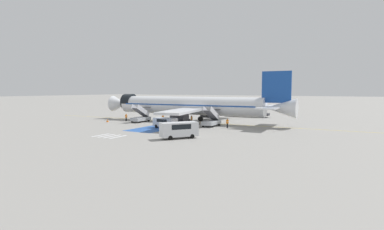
{
  "coord_description": "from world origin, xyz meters",
  "views": [
    {
      "loc": [
        31.14,
        -57.11,
        7.04
      ],
      "look_at": [
        1.28,
        -3.71,
        1.87
      ],
      "focal_mm": 28.0,
      "sensor_mm": 36.0,
      "label": 1
    }
  ],
  "objects_px": {
    "baggage_cart": "(179,123)",
    "ground_crew_3": "(227,123)",
    "traffic_cone_1": "(107,121)",
    "ground_crew_0": "(163,118)",
    "ground_crew_2": "(126,117)",
    "boarding_stairs_aft": "(211,121)",
    "traffic_cone_0": "(188,127)",
    "airliner": "(190,106)",
    "service_van_1": "(179,129)",
    "ground_crew_1": "(192,119)",
    "service_van_0": "(165,122)",
    "fuel_tanker": "(249,111)",
    "boarding_stairs_forward": "(141,118)"
  },
  "relations": [
    {
      "from": "baggage_cart",
      "to": "ground_crew_3",
      "type": "distance_m",
      "value": 10.97
    },
    {
      "from": "ground_crew_3",
      "to": "traffic_cone_1",
      "type": "xyz_separation_m",
      "value": [
        -26.93,
        -3.17,
        -0.7
      ]
    },
    {
      "from": "ground_crew_3",
      "to": "traffic_cone_1",
      "type": "height_order",
      "value": "ground_crew_3"
    },
    {
      "from": "ground_crew_0",
      "to": "ground_crew_2",
      "type": "relative_size",
      "value": 1.03
    },
    {
      "from": "ground_crew_2",
      "to": "traffic_cone_1",
      "type": "relative_size",
      "value": 2.69
    },
    {
      "from": "boarding_stairs_aft",
      "to": "ground_crew_2",
      "type": "height_order",
      "value": "boarding_stairs_aft"
    },
    {
      "from": "traffic_cone_1",
      "to": "traffic_cone_0",
      "type": "bearing_deg",
      "value": -3.55
    },
    {
      "from": "airliner",
      "to": "boarding_stairs_aft",
      "type": "xyz_separation_m",
      "value": [
        7.1,
        -4.25,
        -2.58
      ]
    },
    {
      "from": "airliner",
      "to": "ground_crew_0",
      "type": "relative_size",
      "value": 24.61
    },
    {
      "from": "boarding_stairs_aft",
      "to": "baggage_cart",
      "type": "distance_m",
      "value": 7.24
    },
    {
      "from": "service_van_1",
      "to": "ground_crew_1",
      "type": "xyz_separation_m",
      "value": [
        -7.12,
        16.42,
        -0.34
      ]
    },
    {
      "from": "service_van_1",
      "to": "ground_crew_3",
      "type": "height_order",
      "value": "service_van_1"
    },
    {
      "from": "boarding_stairs_aft",
      "to": "ground_crew_3",
      "type": "height_order",
      "value": "boarding_stairs_aft"
    },
    {
      "from": "airliner",
      "to": "ground_crew_0",
      "type": "distance_m",
      "value": 6.45
    },
    {
      "from": "baggage_cart",
      "to": "ground_crew_1",
      "type": "distance_m",
      "value": 2.72
    },
    {
      "from": "service_van_0",
      "to": "baggage_cart",
      "type": "relative_size",
      "value": 1.77
    },
    {
      "from": "airliner",
      "to": "ground_crew_2",
      "type": "distance_m",
      "value": 14.78
    },
    {
      "from": "fuel_tanker",
      "to": "traffic_cone_0",
      "type": "height_order",
      "value": "fuel_tanker"
    },
    {
      "from": "ground_crew_0",
      "to": "ground_crew_2",
      "type": "distance_m",
      "value": 9.23
    },
    {
      "from": "boarding_stairs_forward",
      "to": "ground_crew_2",
      "type": "xyz_separation_m",
      "value": [
        -3.91,
        -0.31,
        0.01
      ]
    },
    {
      "from": "fuel_tanker",
      "to": "ground_crew_0",
      "type": "distance_m",
      "value": 25.47
    },
    {
      "from": "service_van_0",
      "to": "traffic_cone_0",
      "type": "distance_m",
      "value": 4.46
    },
    {
      "from": "fuel_tanker",
      "to": "traffic_cone_1",
      "type": "relative_size",
      "value": 16.28
    },
    {
      "from": "baggage_cart",
      "to": "ground_crew_3",
      "type": "relative_size",
      "value": 1.55
    },
    {
      "from": "boarding_stairs_forward",
      "to": "ground_crew_1",
      "type": "xyz_separation_m",
      "value": [
        11.82,
        1.66,
        0.07
      ]
    },
    {
      "from": "fuel_tanker",
      "to": "ground_crew_1",
      "type": "relative_size",
      "value": 5.71
    },
    {
      "from": "service_van_0",
      "to": "ground_crew_1",
      "type": "height_order",
      "value": "service_van_0"
    },
    {
      "from": "boarding_stairs_aft",
      "to": "ground_crew_0",
      "type": "relative_size",
      "value": 2.97
    },
    {
      "from": "service_van_0",
      "to": "ground_crew_2",
      "type": "relative_size",
      "value": 2.81
    },
    {
      "from": "baggage_cart",
      "to": "ground_crew_3",
      "type": "bearing_deg",
      "value": -87.77
    },
    {
      "from": "boarding_stairs_forward",
      "to": "boarding_stairs_aft",
      "type": "xyz_separation_m",
      "value": [
        16.8,
        0.57,
        0.0
      ]
    },
    {
      "from": "service_van_1",
      "to": "traffic_cone_0",
      "type": "distance_m",
      "value": 10.78
    },
    {
      "from": "ground_crew_0",
      "to": "traffic_cone_1",
      "type": "height_order",
      "value": "ground_crew_0"
    },
    {
      "from": "boarding_stairs_forward",
      "to": "traffic_cone_1",
      "type": "distance_m",
      "value": 7.35
    },
    {
      "from": "ground_crew_3",
      "to": "ground_crew_0",
      "type": "bearing_deg",
      "value": -70.66
    },
    {
      "from": "service_van_1",
      "to": "service_van_0",
      "type": "bearing_deg",
      "value": 170.53
    },
    {
      "from": "traffic_cone_0",
      "to": "traffic_cone_1",
      "type": "bearing_deg",
      "value": 176.45
    },
    {
      "from": "airliner",
      "to": "traffic_cone_0",
      "type": "xyz_separation_m",
      "value": [
        5.09,
        -9.69,
        -3.23
      ]
    },
    {
      "from": "airliner",
      "to": "ground_crew_1",
      "type": "distance_m",
      "value": 4.56
    },
    {
      "from": "baggage_cart",
      "to": "ground_crew_0",
      "type": "xyz_separation_m",
      "value": [
        -4.37,
        0.62,
        0.77
      ]
    },
    {
      "from": "ground_crew_0",
      "to": "traffic_cone_1",
      "type": "relative_size",
      "value": 2.78
    },
    {
      "from": "boarding_stairs_forward",
      "to": "traffic_cone_1",
      "type": "xyz_separation_m",
      "value": [
        -6.4,
        -3.56,
        -0.67
      ]
    },
    {
      "from": "boarding_stairs_aft",
      "to": "traffic_cone_0",
      "type": "xyz_separation_m",
      "value": [
        -2.01,
        -5.44,
        -0.65
      ]
    },
    {
      "from": "baggage_cart",
      "to": "ground_crew_0",
      "type": "relative_size",
      "value": 1.54
    },
    {
      "from": "airliner",
      "to": "fuel_tanker",
      "type": "bearing_deg",
      "value": -22.28
    },
    {
      "from": "ground_crew_1",
      "to": "baggage_cart",
      "type": "bearing_deg",
      "value": -58.7
    },
    {
      "from": "ground_crew_0",
      "to": "airliner",
      "type": "bearing_deg",
      "value": -15.44
    },
    {
      "from": "boarding_stairs_forward",
      "to": "service_van_1",
      "type": "bearing_deg",
      "value": -39.88
    },
    {
      "from": "ground_crew_2",
      "to": "baggage_cart",
      "type": "bearing_deg",
      "value": -69.14
    },
    {
      "from": "fuel_tanker",
      "to": "ground_crew_3",
      "type": "relative_size",
      "value": 5.91
    }
  ]
}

